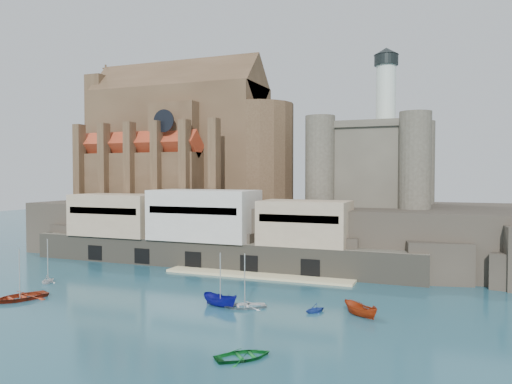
{
  "coord_description": "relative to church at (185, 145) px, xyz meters",
  "views": [
    {
      "loc": [
        29.81,
        -52.94,
        15.66
      ],
      "look_at": [
        -3.74,
        32.0,
        12.47
      ],
      "focal_mm": 35.0,
      "sensor_mm": 36.0,
      "label": 1
    }
  ],
  "objects": [
    {
      "name": "ground",
      "position": [
        24.13,
        -41.85,
        -22.13
      ],
      "size": [
        300.0,
        300.0,
        0.0
      ],
      "primitive_type": "plane",
      "color": "#194454",
      "rests_on": "ground"
    },
    {
      "name": "promontory",
      "position": [
        23.94,
        -2.48,
        -17.2
      ],
      "size": [
        100.0,
        36.0,
        10.0
      ],
      "color": "black",
      "rests_on": "ground"
    },
    {
      "name": "quay",
      "position": [
        13.94,
        -18.78,
        -16.06
      ],
      "size": [
        70.0,
        12.0,
        13.05
      ],
      "color": "#5E594B",
      "rests_on": "ground"
    },
    {
      "name": "church",
      "position": [
        0.0,
        0.0,
        0.0
      ],
      "size": [
        47.0,
        25.93,
        30.51
      ],
      "color": "#483421",
      "rests_on": "promontory"
    },
    {
      "name": "castle_keep",
      "position": [
        40.21,
        -0.78,
        -3.81
      ],
      "size": [
        21.2,
        21.2,
        29.3
      ],
      "color": "#484338",
      "rests_on": "promontory"
    },
    {
      "name": "boat_0",
      "position": [
        3.72,
        -48.13,
        -22.13
      ],
      "size": [
        4.88,
        3.14,
        6.61
      ],
      "primitive_type": "imported",
      "rotation": [
        0.0,
        0.0,
        5.87
      ],
      "color": "maroon",
      "rests_on": "ground"
    },
    {
      "name": "boat_2",
      "position": [
        28.39,
        -41.67,
        -22.13
      ],
      "size": [
        2.35,
        2.32,
        4.97
      ],
      "primitive_type": "imported",
      "rotation": [
        0.0,
        0.0,
        1.3
      ],
      "color": "navy",
      "rests_on": "ground"
    },
    {
      "name": "boat_3",
      "position": [
        37.53,
        -56.15,
        -22.13
      ],
      "size": [
        3.23,
        3.29,
        5.01
      ],
      "primitive_type": "imported",
      "rotation": [
        0.0,
        0.0,
        2.34
      ],
      "color": "#0F6924",
      "rests_on": "ground"
    },
    {
      "name": "boat_4",
      "position": [
        -0.26,
        -39.4,
        -22.13
      ],
      "size": [
        2.73,
        1.98,
        2.87
      ],
      "primitive_type": "imported",
      "rotation": [
        0.0,
        0.0,
        3.34
      ],
      "color": "silver",
      "rests_on": "ground"
    },
    {
      "name": "boat_5",
      "position": [
        44.56,
        -39.61,
        -22.13
      ],
      "size": [
        2.45,
        2.44,
        4.61
      ],
      "primitive_type": "imported",
      "rotation": [
        0.0,
        0.0,
        4.12
      ],
      "color": "#952C0C",
      "rests_on": "ground"
    },
    {
      "name": "boat_6",
      "position": [
        31.33,
        -41.16,
        -22.13
      ],
      "size": [
        2.69,
        3.61,
        5.0
      ],
      "primitive_type": "imported",
      "rotation": [
        0.0,
        0.0,
        5.24
      ],
      "color": "silver",
      "rests_on": "ground"
    },
    {
      "name": "boat_7",
      "position": [
        39.54,
        -40.06,
        -22.13
      ],
      "size": [
        2.67,
        2.47,
        2.65
      ],
      "primitive_type": "imported",
      "rotation": [
        0.0,
        0.0,
        5.66
      ],
      "color": "#22409D",
      "rests_on": "ground"
    }
  ]
}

